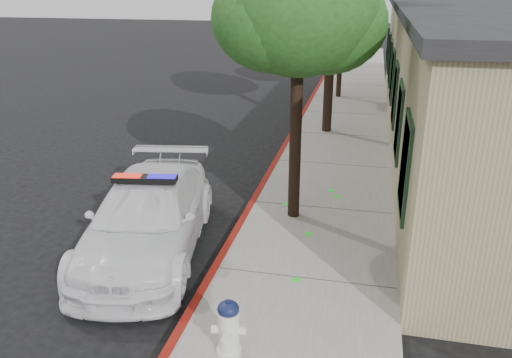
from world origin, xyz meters
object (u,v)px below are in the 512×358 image
at_px(fire_hydrant, 229,327).
at_px(street_tree_near, 299,14).
at_px(street_tree_far, 344,10).
at_px(police_car, 148,217).

relative_size(fire_hydrant, street_tree_near, 0.15).
distance_m(street_tree_near, street_tree_far, 12.57).
xyz_separation_m(police_car, fire_hydrant, (2.31, -2.69, -0.15)).
relative_size(police_car, fire_hydrant, 6.23).
distance_m(police_car, fire_hydrant, 3.55).
bearing_deg(street_tree_near, street_tree_far, 89.55).
distance_m(police_car, street_tree_far, 14.97).
height_order(street_tree_near, street_tree_far, street_tree_near).
height_order(police_car, street_tree_far, street_tree_far).
height_order(fire_hydrant, street_tree_near, street_tree_near).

